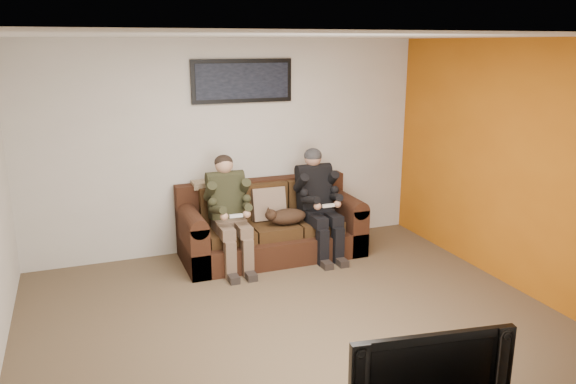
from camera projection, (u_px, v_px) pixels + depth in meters
name	position (u px, v px, depth m)	size (l,w,h in m)	color
floor	(297.00, 325.00, 5.23)	(5.00, 5.00, 0.00)	brown
ceiling	(298.00, 36.00, 4.56)	(5.00, 5.00, 0.00)	silver
wall_back	(230.00, 147.00, 6.92)	(5.00, 5.00, 0.00)	beige
wall_front	(462.00, 295.00, 2.86)	(5.00, 5.00, 0.00)	beige
wall_right	(523.00, 168.00, 5.76)	(4.50, 4.50, 0.00)	beige
accent_wall_right	(522.00, 168.00, 5.75)	(4.50, 4.50, 0.00)	#B76012
sofa	(270.00, 228.00, 6.92)	(2.18, 0.94, 0.89)	#351B10
throw_pillow	(269.00, 204.00, 6.88)	(0.42, 0.12, 0.40)	#8C715B
throw_blanket	(211.00, 184.00, 6.80)	(0.45, 0.22, 0.08)	tan
person_left	(229.00, 206.00, 6.46)	(0.51, 0.87, 1.29)	brown
person_right	(318.00, 196.00, 6.85)	(0.51, 0.86, 1.30)	black
cat	(286.00, 216.00, 6.71)	(0.66, 0.26, 0.24)	#412919
framed_poster	(242.00, 81.00, 6.75)	(1.25, 0.05, 0.52)	black
television	(424.00, 370.00, 3.30)	(0.99, 0.13, 0.57)	black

